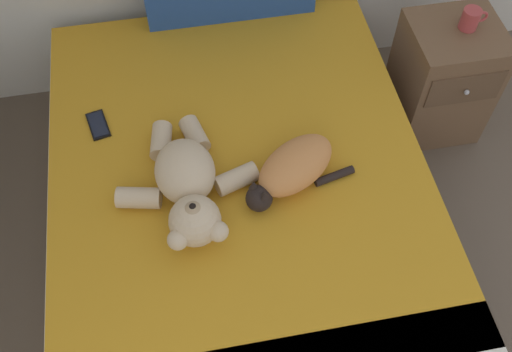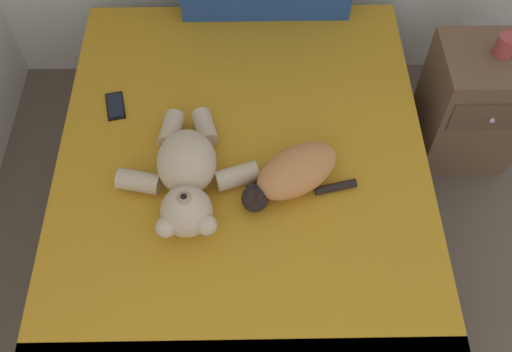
{
  "view_description": "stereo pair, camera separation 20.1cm",
  "coord_description": "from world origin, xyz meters",
  "px_view_note": "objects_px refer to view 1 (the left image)",
  "views": [
    {
      "loc": [
        1.04,
        1.74,
        2.35
      ],
      "look_at": [
        1.26,
        2.93,
        0.56
      ],
      "focal_mm": 40.8,
      "sensor_mm": 36.0,
      "label": 1
    },
    {
      "loc": [
        1.24,
        1.72,
        2.35
      ],
      "look_at": [
        1.26,
        2.93,
        0.56
      ],
      "focal_mm": 40.8,
      "sensor_mm": 36.0,
      "label": 2
    }
  ],
  "objects_px": {
    "nightstand": "(442,79)",
    "cell_phone": "(98,125)",
    "bed": "(241,206)",
    "mug": "(471,19)",
    "cat": "(292,169)",
    "teddy_bear": "(188,186)"
  },
  "relations": [
    {
      "from": "nightstand",
      "to": "cell_phone",
      "type": "bearing_deg",
      "value": -174.07
    },
    {
      "from": "bed",
      "to": "cell_phone",
      "type": "height_order",
      "value": "cell_phone"
    },
    {
      "from": "bed",
      "to": "mug",
      "type": "xyz_separation_m",
      "value": [
        1.1,
        0.51,
        0.41
      ]
    },
    {
      "from": "cat",
      "to": "bed",
      "type": "bearing_deg",
      "value": 158.77
    },
    {
      "from": "bed",
      "to": "cat",
      "type": "xyz_separation_m",
      "value": [
        0.19,
        -0.07,
        0.33
      ]
    },
    {
      "from": "bed",
      "to": "teddy_bear",
      "type": "bearing_deg",
      "value": -156.03
    },
    {
      "from": "cell_phone",
      "to": "cat",
      "type": "bearing_deg",
      "value": -29.13
    },
    {
      "from": "nightstand",
      "to": "mug",
      "type": "bearing_deg",
      "value": 19.3
    },
    {
      "from": "cat",
      "to": "nightstand",
      "type": "height_order",
      "value": "cat"
    },
    {
      "from": "bed",
      "to": "nightstand",
      "type": "distance_m",
      "value": 1.17
    },
    {
      "from": "cat",
      "to": "nightstand",
      "type": "xyz_separation_m",
      "value": [
        0.87,
        0.57,
        -0.27
      ]
    },
    {
      "from": "bed",
      "to": "cat",
      "type": "height_order",
      "value": "cat"
    },
    {
      "from": "bed",
      "to": "cell_phone",
      "type": "relative_size",
      "value": 12.39
    },
    {
      "from": "teddy_bear",
      "to": "nightstand",
      "type": "distance_m",
      "value": 1.42
    },
    {
      "from": "bed",
      "to": "teddy_bear",
      "type": "height_order",
      "value": "teddy_bear"
    },
    {
      "from": "teddy_bear",
      "to": "nightstand",
      "type": "xyz_separation_m",
      "value": [
        1.27,
        0.58,
        -0.29
      ]
    },
    {
      "from": "cat",
      "to": "mug",
      "type": "bearing_deg",
      "value": 32.38
    },
    {
      "from": "bed",
      "to": "cell_phone",
      "type": "distance_m",
      "value": 0.67
    },
    {
      "from": "cell_phone",
      "to": "mug",
      "type": "distance_m",
      "value": 1.65
    },
    {
      "from": "cat",
      "to": "nightstand",
      "type": "bearing_deg",
      "value": 32.91
    },
    {
      "from": "mug",
      "to": "teddy_bear",
      "type": "bearing_deg",
      "value": -155.45
    },
    {
      "from": "bed",
      "to": "cat",
      "type": "distance_m",
      "value": 0.38
    }
  ]
}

